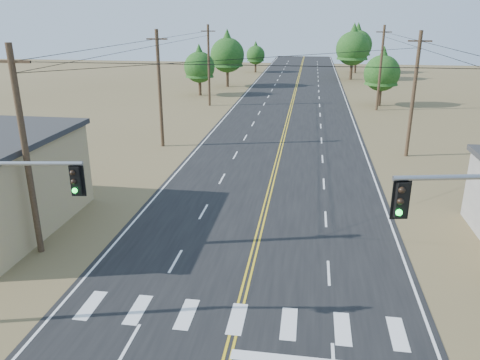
# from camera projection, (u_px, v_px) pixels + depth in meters

# --- Properties ---
(road) EXTENTS (15.00, 200.00, 0.02)m
(road) POSITION_uv_depth(u_px,v_px,m) (278.00, 157.00, 38.57)
(road) COLOR black
(road) RESTS_ON ground
(utility_pole_left_near) EXTENTS (1.80, 0.30, 10.00)m
(utility_pole_left_near) POSITION_uv_depth(u_px,v_px,m) (26.00, 152.00, 21.56)
(utility_pole_left_near) COLOR #4C3826
(utility_pole_left_near) RESTS_ON ground
(utility_pole_left_mid) EXTENTS (1.80, 0.30, 10.00)m
(utility_pole_left_mid) POSITION_uv_depth(u_px,v_px,m) (160.00, 88.00, 40.20)
(utility_pole_left_mid) COLOR #4C3826
(utility_pole_left_mid) RESTS_ON ground
(utility_pole_left_far) EXTENTS (1.80, 0.30, 10.00)m
(utility_pole_left_far) POSITION_uv_depth(u_px,v_px,m) (209.00, 65.00, 58.84)
(utility_pole_left_far) COLOR #4C3826
(utility_pole_left_far) RESTS_ON ground
(utility_pole_right_mid) EXTENTS (1.80, 0.30, 10.00)m
(utility_pole_right_mid) POSITION_uv_depth(u_px,v_px,m) (413.00, 94.00, 37.25)
(utility_pole_right_mid) COLOR #4C3826
(utility_pole_right_mid) RESTS_ON ground
(utility_pole_right_far) EXTENTS (1.80, 0.30, 10.00)m
(utility_pole_right_far) POSITION_uv_depth(u_px,v_px,m) (381.00, 68.00, 55.89)
(utility_pole_right_far) COLOR #4C3826
(utility_pole_right_far) RESTS_ON ground
(tree_left_near) EXTENTS (4.38, 4.38, 7.30)m
(tree_left_near) POSITION_uv_depth(u_px,v_px,m) (199.00, 64.00, 66.68)
(tree_left_near) COLOR #3F2D1E
(tree_left_near) RESTS_ON ground
(tree_left_mid) EXTENTS (5.45, 5.45, 9.08)m
(tree_left_mid) POSITION_uv_depth(u_px,v_px,m) (227.00, 51.00, 74.52)
(tree_left_mid) COLOR #3F2D1E
(tree_left_mid) RESTS_ON ground
(tree_left_far) EXTENTS (3.72, 3.72, 6.20)m
(tree_left_far) POSITION_uv_depth(u_px,v_px,m) (256.00, 53.00, 94.09)
(tree_left_far) COLOR #3F2D1E
(tree_left_far) RESTS_ON ground
(tree_right_near) EXTENTS (4.50, 4.50, 7.50)m
(tree_right_near) POSITION_uv_depth(u_px,v_px,m) (382.00, 69.00, 58.91)
(tree_right_near) COLOR #3F2D1E
(tree_right_near) RESTS_ON ground
(tree_right_mid) EXTENTS (5.93, 5.93, 9.88)m
(tree_right_mid) POSITION_uv_depth(u_px,v_px,m) (353.00, 45.00, 82.68)
(tree_right_mid) COLOR #3F2D1E
(tree_right_mid) RESTS_ON ground
(tree_right_far) EXTENTS (5.85, 5.85, 9.75)m
(tree_right_far) POSITION_uv_depth(u_px,v_px,m) (357.00, 42.00, 92.40)
(tree_right_far) COLOR #3F2D1E
(tree_right_far) RESTS_ON ground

